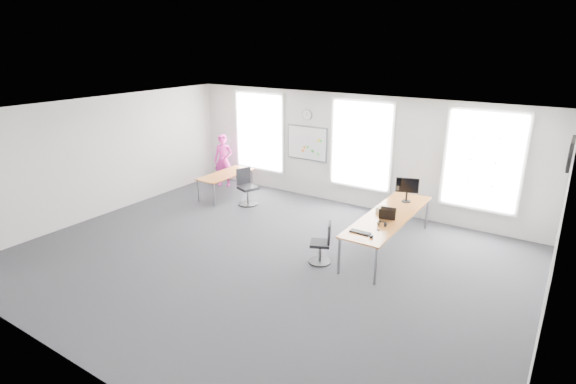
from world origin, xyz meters
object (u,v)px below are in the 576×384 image
Objects in this scene: desk_right at (389,217)px; desk_left at (226,175)px; chair_left at (247,189)px; monitor at (407,188)px; headphones at (382,224)px; chair_right at (323,245)px; person at (223,161)px; keyboard at (360,232)px.

desk_right is 5.30m from desk_left.
monitor is at bearing -63.96° from chair_left.
desk_right is 5.70× the size of monitor.
chair_left is at bearing 150.01° from headphones.
headphones reaches higher than chair_right.
chair_left is (-3.42, 1.89, 0.06)m from chair_right.
monitor is (0.89, 2.30, 0.75)m from chair_right.
headphones is (0.10, -0.66, 0.10)m from desk_right.
desk_right is at bearing -33.79° from person.
headphones is 1.67m from monitor.
chair_right is (4.37, -2.14, -0.22)m from desk_left.
person is (-0.66, 0.67, 0.20)m from desk_left.
desk_left is at bearing -65.14° from person.
person is (-5.03, 2.81, 0.43)m from chair_right.
desk_left is at bearing 95.81° from chair_left.
desk_right is 2.01× the size of person.
monitor is (5.92, -0.51, 0.33)m from person.
desk_left is 1.81× the size of chair_left.
headphones reaches higher than desk_right.
keyboard is at bearing 74.51° from chair_right.
chair_left is at bearing 161.39° from keyboard.
chair_left is 5.51× the size of headphones.
chair_left is at bearing -49.38° from person.
chair_left reaches higher than chair_right.
keyboard is at bearing -21.59° from desk_left.
desk_right is 1.62m from chair_right.
person is at bearing 80.80° from chair_left.
headphones reaches higher than desk_left.
desk_right is 4.33m from chair_left.
monitor is (-0.07, 1.64, 0.29)m from headphones.
chair_left reaches higher than desk_left.
monitor reaches higher than keyboard.
monitor is at bearing 134.43° from chair_right.
person is at bearing 165.82° from desk_right.
keyboard is at bearing -92.50° from chair_left.
desk_left is 0.96m from person.
chair_right is 1.52× the size of monitor.
chair_left is at bearing 168.28° from monitor.
chair_left is at bearing -143.38° from chair_right.
monitor reaches higher than desk_right.
desk_left is 4.33× the size of keyboard.
person is (-5.89, 1.49, 0.07)m from desk_right.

